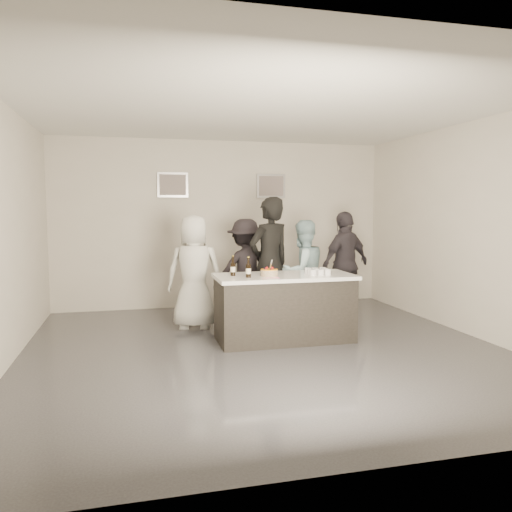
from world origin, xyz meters
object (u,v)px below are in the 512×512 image
bar_counter (284,308)px  beer_bottle_a (233,266)px  person_main_blue (302,272)px  person_guest_left (194,272)px  person_guest_back (246,270)px  person_guest_right (345,264)px  person_main_black (269,263)px  beer_bottle_b (248,268)px  cake (269,273)px

bar_counter → beer_bottle_a: 0.91m
person_main_blue → person_guest_left: 1.66m
bar_counter → person_guest_back: size_ratio=1.15×
bar_counter → person_guest_right: 1.92m
person_main_black → beer_bottle_b: bearing=34.9°
beer_bottle_a → person_main_black: (0.68, 0.65, -0.05)m
bar_counter → cake: cake is taller
beer_bottle_b → person_guest_right: 2.40m
bar_counter → person_main_blue: bearing=56.8°
beer_bottle_b → person_main_black: (0.52, 0.87, -0.05)m
cake → bar_counter: bearing=17.6°
person_guest_right → cake: bearing=13.1°
person_main_black → person_guest_back: bearing=-93.4°
cake → person_main_blue: (0.79, 0.93, -0.13)m
person_guest_left → person_guest_back: (0.86, 0.33, -0.04)m
person_guest_left → person_guest_back: 0.92m
person_guest_left → cake: bearing=140.5°
person_main_black → person_guest_left: 1.12m
cake → beer_bottle_a: size_ratio=0.87×
beer_bottle_b → person_main_black: bearing=58.9°
cake → person_main_blue: 1.22m
cake → person_guest_right: size_ratio=0.13×
beer_bottle_b → beer_bottle_a: bearing=125.2°
cake → person_main_blue: size_ratio=0.14×
person_main_black → person_guest_back: (-0.23, 0.60, -0.17)m
cake → beer_bottle_b: (-0.30, -0.08, 0.09)m
person_guest_right → person_guest_back: size_ratio=1.07×
bar_counter → beer_bottle_b: bearing=-163.9°
person_main_blue → beer_bottle_b: bearing=24.9°
cake → beer_bottle_b: 0.33m
person_guest_right → person_guest_back: person_guest_right is taller
person_main_black → person_main_blue: bearing=169.6°
person_main_blue → person_main_black: bearing=-4.2°
cake → person_main_blue: person_main_blue is taller
person_guest_left → person_guest_right: bearing=-163.5°
person_main_blue → person_guest_right: size_ratio=0.93×
beer_bottle_b → person_guest_left: (-0.56, 1.14, -0.18)m
cake → person_guest_back: bearing=90.2°
beer_bottle_b → person_main_blue: 1.50m
person_main_black → person_main_blue: (0.57, 0.14, -0.17)m
bar_counter → person_guest_back: 1.39m
person_main_black → person_guest_back: person_main_black is taller
beer_bottle_b → cake: bearing=15.0°
cake → person_main_black: size_ratio=0.12×
beer_bottle_a → person_guest_left: 1.02m
person_main_black → person_main_blue: size_ratio=1.22×
bar_counter → person_main_black: person_main_black is taller
person_main_black → cake: bearing=50.3°
person_guest_left → person_guest_back: bearing=-147.4°
bar_counter → person_guest_left: size_ratio=1.10×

